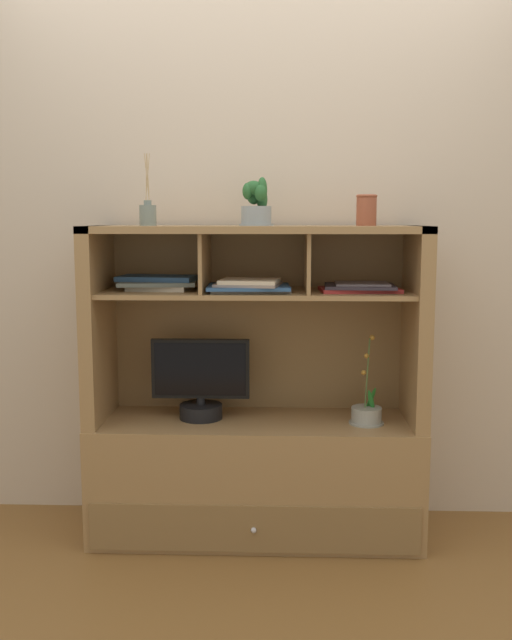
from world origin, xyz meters
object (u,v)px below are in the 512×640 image
(media_console, at_px, (256,438))
(magazine_stack_left, at_px, (360,287))
(magazine_stack_centre, at_px, (249,286))
(potted_succulent, at_px, (257,205))
(potted_orchid, at_px, (367,414))
(diffuser_bottle, at_px, (148,214))
(magazine_stack_right, at_px, (159,283))
(tv_monitor, at_px, (201,385))
(ceramic_vase, at_px, (366,210))

(media_console, bearing_deg, magazine_stack_left, -3.02)
(magazine_stack_centre, xyz_separation_m, potted_succulent, (0.03, 0.08, 0.34))
(potted_orchid, height_order, potted_succulent, potted_succulent)
(magazine_stack_left, xyz_separation_m, diffuser_bottle, (-0.90, 0.04, 0.31))
(magazine_stack_centre, bearing_deg, potted_succulent, 69.17)
(magazine_stack_left, relative_size, potted_succulent, 1.69)
(potted_orchid, bearing_deg, magazine_stack_centre, 179.79)
(media_console, xyz_separation_m, magazine_stack_right, (-0.42, 0.05, 0.68))
(potted_succulent, bearing_deg, tv_monitor, -174.46)
(tv_monitor, distance_m, diffuser_bottle, 0.77)
(potted_orchid, height_order, diffuser_bottle, diffuser_bottle)
(tv_monitor, distance_m, potted_succulent, 0.81)
(tv_monitor, relative_size, magazine_stack_left, 1.24)
(media_console, bearing_deg, diffuser_bottle, 177.37)
(media_console, distance_m, magazine_stack_right, 0.81)
(potted_orchid, height_order, ceramic_vase, ceramic_vase)
(media_console, distance_m, potted_orchid, 0.50)
(magazine_stack_left, bearing_deg, media_console, 176.98)
(magazine_stack_right, bearing_deg, magazine_stack_left, -4.59)
(ceramic_vase, bearing_deg, magazine_stack_right, 177.22)
(media_console, height_order, potted_succulent, potted_succulent)
(magazine_stack_centre, xyz_separation_m, diffuser_bottle, (-0.44, 0.07, 0.30))
(potted_orchid, bearing_deg, ceramic_vase, 102.24)
(tv_monitor, height_order, ceramic_vase, ceramic_vase)
(media_console, xyz_separation_m, magazine_stack_left, (0.44, -0.02, 0.67))
(potted_orchid, distance_m, magazine_stack_centre, 0.75)
(tv_monitor, bearing_deg, magazine_stack_centre, -13.49)
(magazine_stack_centre, bearing_deg, diffuser_bottle, 170.37)
(potted_orchid, distance_m, ceramic_vase, 0.87)
(diffuser_bottle, xyz_separation_m, ceramic_vase, (0.93, -0.02, 0.02))
(tv_monitor, height_order, diffuser_bottle, diffuser_bottle)
(tv_monitor, bearing_deg, potted_succulent, 5.54)
(media_console, bearing_deg, potted_succulent, 84.85)
(media_console, distance_m, magazine_stack_centre, 0.68)
(magazine_stack_left, xyz_separation_m, magazine_stack_right, (-0.86, 0.07, 0.01))
(potted_succulent, xyz_separation_m, ceramic_vase, (0.46, -0.02, -0.02))
(potted_succulent, bearing_deg, media_console, -95.15)
(potted_succulent, height_order, ceramic_vase, potted_succulent)
(ceramic_vase, bearing_deg, media_console, -179.62)
(diffuser_bottle, bearing_deg, magazine_stack_left, -2.82)
(magazine_stack_left, height_order, ceramic_vase, ceramic_vase)
(magazine_stack_left, relative_size, ceramic_vase, 2.64)
(potted_orchid, relative_size, magazine_stack_centre, 1.07)
(media_console, relative_size, ceramic_vase, 10.96)
(potted_orchid, distance_m, magazine_stack_left, 0.55)
(media_console, relative_size, magazine_stack_centre, 4.00)
(diffuser_bottle, height_order, potted_succulent, diffuser_bottle)
(magazine_stack_left, distance_m, magazine_stack_centre, 0.47)
(media_console, height_order, magazine_stack_centre, media_console)
(media_console, xyz_separation_m, potted_orchid, (0.48, -0.05, 0.13))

